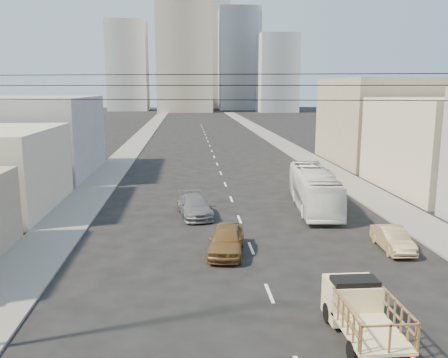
{
  "coord_description": "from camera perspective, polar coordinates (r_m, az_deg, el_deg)",
  "views": [
    {
      "loc": [
        -3.54,
        -11.36,
        8.94
      ],
      "look_at": [
        -1.33,
        16.66,
        3.5
      ],
      "focal_mm": 38.0,
      "sensor_mm": 36.0,
      "label": 1
    }
  ],
  "objects": [
    {
      "name": "sidewalk_left",
      "position": [
        82.26,
        -10.24,
        4.58
      ],
      "size": [
        3.5,
        180.0,
        0.12
      ],
      "primitive_type": "cube",
      "color": "slate",
      "rests_on": "ground"
    },
    {
      "name": "sidewalk_right",
      "position": [
        83.26,
        6.13,
        4.77
      ],
      "size": [
        3.5,
        180.0,
        0.12
      ],
      "primitive_type": "cube",
      "color": "slate",
      "rests_on": "ground"
    },
    {
      "name": "lane_dashes",
      "position": [
        65.08,
        -1.34,
        3.06
      ],
      "size": [
        0.15,
        104.0,
        0.01
      ],
      "color": "silver",
      "rests_on": "ground"
    },
    {
      "name": "flatbed_pickup",
      "position": [
        18.39,
        16.28,
        -14.78
      ],
      "size": [
        1.95,
        4.41,
        1.9
      ],
      "color": "beige",
      "rests_on": "ground"
    },
    {
      "name": "city_bus",
      "position": [
        35.99,
        10.77,
        -1.18
      ],
      "size": [
        3.63,
        10.94,
        2.99
      ],
      "primitive_type": "imported",
      "rotation": [
        0.0,
        0.0,
        -0.11
      ],
      "color": "white",
      "rests_on": "ground"
    },
    {
      "name": "sedan_brown",
      "position": [
        26.02,
        0.29,
        -7.35
      ],
      "size": [
        2.53,
        4.76,
        1.54
      ],
      "primitive_type": "imported",
      "rotation": [
        0.0,
        0.0,
        -0.16
      ],
      "color": "brown",
      "rests_on": "ground"
    },
    {
      "name": "sedan_tan",
      "position": [
        28.24,
        19.63,
        -6.81
      ],
      "size": [
        1.52,
        3.91,
        1.27
      ],
      "primitive_type": "imported",
      "rotation": [
        0.0,
        0.0,
        -0.05
      ],
      "color": "#948156",
      "rests_on": "ground"
    },
    {
      "name": "sedan_grey",
      "position": [
        33.5,
        -3.58,
        -3.27
      ],
      "size": [
        2.73,
        5.22,
        1.45
      ],
      "primitive_type": "imported",
      "rotation": [
        0.0,
        0.0,
        0.15
      ],
      "color": "slate",
      "rests_on": "ground"
    },
    {
      "name": "overhead_wires",
      "position": [
        13.34,
        11.08,
        10.87
      ],
      "size": [
        23.01,
        5.02,
        0.72
      ],
      "color": "black",
      "rests_on": "ground"
    },
    {
      "name": "bldg_right_far",
      "position": [
        60.29,
        18.62,
        6.64
      ],
      "size": [
        12.0,
        16.0,
        10.0
      ],
      "primitive_type": "cube",
      "color": "gray",
      "rests_on": "ground"
    },
    {
      "name": "bldg_left_far",
      "position": [
        53.06,
        -22.07,
        4.81
      ],
      "size": [
        12.0,
        16.0,
        8.0
      ],
      "primitive_type": "cube",
      "color": "gray",
      "rests_on": "ground"
    },
    {
      "name": "high_rise_tower",
      "position": [
        182.58,
        -4.84,
        17.54
      ],
      "size": [
        20.0,
        20.0,
        60.0
      ],
      "primitive_type": "cube",
      "color": "#9F937B",
      "rests_on": "ground"
    },
    {
      "name": "midrise_ne",
      "position": [
        197.85,
        1.81,
        14.16
      ],
      "size": [
        16.0,
        16.0,
        40.0
      ],
      "primitive_type": "cube",
      "color": "gray",
      "rests_on": "ground"
    },
    {
      "name": "midrise_nw",
      "position": [
        192.85,
        -11.49,
        13.14
      ],
      "size": [
        15.0,
        15.0,
        34.0
      ],
      "primitive_type": "cube",
      "color": "gray",
      "rests_on": "ground"
    },
    {
      "name": "midrise_back",
      "position": [
        211.98,
        -1.98,
        14.48
      ],
      "size": [
        18.0,
        18.0,
        44.0
      ],
      "primitive_type": "cube",
      "color": "gray",
      "rests_on": "ground"
    },
    {
      "name": "midrise_east",
      "position": [
        179.6,
        6.42,
        12.5
      ],
      "size": [
        14.0,
        14.0,
        28.0
      ],
      "primitive_type": "cube",
      "color": "gray",
      "rests_on": "ground"
    }
  ]
}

